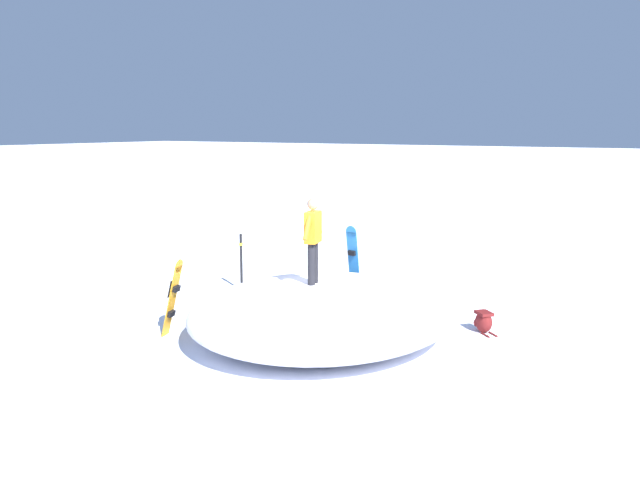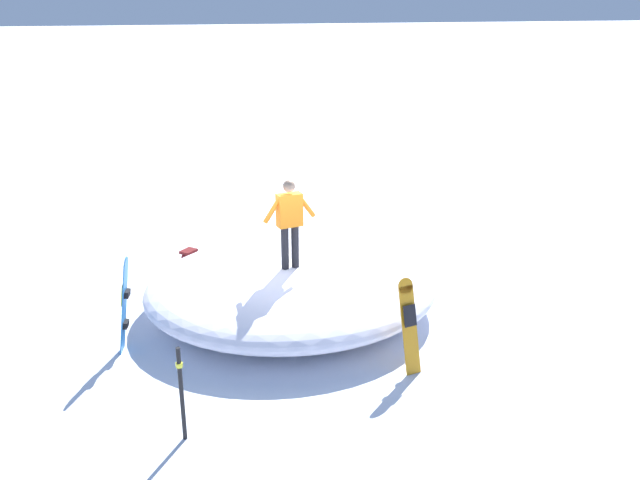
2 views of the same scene
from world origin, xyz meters
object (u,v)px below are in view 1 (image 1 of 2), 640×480
(snowboarder_standing, at_px, (313,235))
(backpack_near, at_px, (483,321))
(snowboard_primary_upright, at_px, (173,297))
(trail_marker_pole, at_px, (241,261))
(snowboard_secondary_upright, at_px, (353,260))

(snowboarder_standing, distance_m, backpack_near, 3.78)
(snowboard_primary_upright, distance_m, trail_marker_pole, 3.76)
(backpack_near, bearing_deg, trail_marker_pole, 177.95)
(snowboard_secondary_upright, relative_size, trail_marker_pole, 1.22)
(snowboard_primary_upright, height_order, snowboard_secondary_upright, snowboard_secondary_upright)
(snowboard_primary_upright, height_order, backpack_near, snowboard_primary_upright)
(snowboarder_standing, bearing_deg, snowboard_primary_upright, -145.07)
(snowboard_secondary_upright, relative_size, backpack_near, 2.89)
(snowboard_primary_upright, bearing_deg, trail_marker_pole, 107.63)
(snowboarder_standing, xyz_separation_m, snowboard_primary_upright, (-2.20, -1.54, -1.17))
(snowboard_primary_upright, height_order, trail_marker_pole, snowboard_primary_upright)
(snowboard_primary_upright, relative_size, trail_marker_pole, 1.08)
(snowboard_secondary_upright, xyz_separation_m, trail_marker_pole, (-2.65, -0.87, -0.14))
(trail_marker_pole, bearing_deg, backpack_near, -2.05)
(trail_marker_pole, bearing_deg, snowboard_primary_upright, -72.37)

